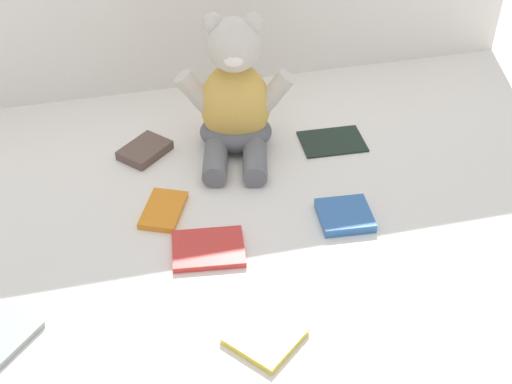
% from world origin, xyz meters
% --- Properties ---
extents(ground_plane, '(3.20, 3.20, 0.00)m').
position_xyz_m(ground_plane, '(0.00, 0.00, 0.00)').
color(ground_plane, silver).
extents(teddy_bear, '(0.24, 0.23, 0.29)m').
position_xyz_m(teddy_bear, '(0.03, 0.18, 0.11)').
color(teddy_bear, '#E5B24C').
rests_on(teddy_bear, ground_plane).
extents(book_case_0, '(0.13, 0.11, 0.01)m').
position_xyz_m(book_case_0, '(-0.08, -0.12, 0.01)').
color(book_case_0, red).
rests_on(book_case_0, ground_plane).
extents(book_case_1, '(0.12, 0.12, 0.02)m').
position_xyz_m(book_case_1, '(-0.16, 0.19, 0.01)').
color(book_case_1, brown).
rests_on(book_case_1, ground_plane).
extents(book_case_2, '(0.11, 0.13, 0.01)m').
position_xyz_m(book_case_2, '(-0.14, 0.00, 0.01)').
color(book_case_2, orange).
rests_on(book_case_2, ground_plane).
extents(book_case_3, '(0.10, 0.10, 0.02)m').
position_xyz_m(book_case_3, '(0.18, -0.09, 0.01)').
color(book_case_3, '#3266A7').
rests_on(book_case_3, ground_plane).
extents(book_case_4, '(0.13, 0.12, 0.01)m').
position_xyz_m(book_case_4, '(0.09, 0.32, 0.01)').
color(book_case_4, '#8FA7A6').
rests_on(book_case_4, ground_plane).
extents(book_case_5, '(0.14, 0.10, 0.01)m').
position_xyz_m(book_case_5, '(0.23, 0.14, 0.00)').
color(book_case_5, black).
rests_on(book_case_5, ground_plane).
extents(book_case_6, '(0.14, 0.14, 0.01)m').
position_xyz_m(book_case_6, '(-0.03, -0.33, 0.01)').
color(book_case_6, yellow).
rests_on(book_case_6, ground_plane).
extents(book_case_7, '(0.13, 0.13, 0.01)m').
position_xyz_m(book_case_7, '(-0.42, -0.24, 0.01)').
color(book_case_7, '#919C96').
rests_on(book_case_7, ground_plane).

